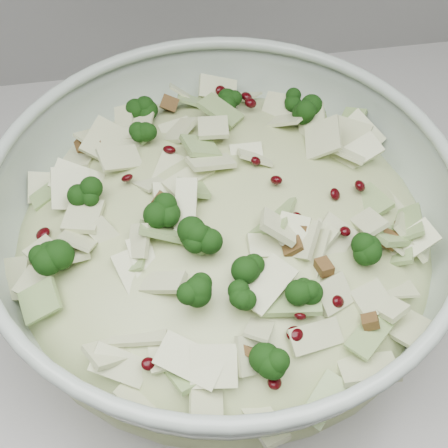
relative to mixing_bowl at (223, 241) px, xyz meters
name	(u,v)px	position (x,y,z in m)	size (l,w,h in m)	color
counter	(197,385)	(-0.03, 0.10, -0.54)	(3.60, 0.60, 0.90)	#AAAAA5
mixing_bowl	(223,241)	(0.00, 0.00, 0.00)	(0.52, 0.52, 0.17)	#A9BAAD
salad	(223,223)	(0.00, 0.00, 0.03)	(0.54, 0.54, 0.17)	#BEC788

